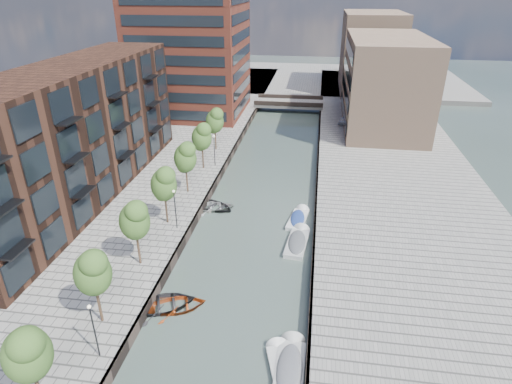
% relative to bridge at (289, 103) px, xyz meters
% --- Properties ---
extents(water, '(300.00, 300.00, 0.00)m').
position_rel_bridge_xyz_m(water, '(0.00, -32.00, -1.39)').
color(water, '#38473F').
rests_on(water, ground).
extents(quay_left, '(60.00, 140.00, 1.00)m').
position_rel_bridge_xyz_m(quay_left, '(-36.00, -32.00, -0.89)').
color(quay_left, gray).
rests_on(quay_left, ground).
extents(quay_right, '(20.00, 140.00, 1.00)m').
position_rel_bridge_xyz_m(quay_right, '(16.00, -32.00, -0.89)').
color(quay_right, gray).
rests_on(quay_right, ground).
extents(quay_wall_left, '(0.25, 140.00, 1.00)m').
position_rel_bridge_xyz_m(quay_wall_left, '(-6.10, -32.00, -0.89)').
color(quay_wall_left, '#332823').
rests_on(quay_wall_left, ground).
extents(quay_wall_right, '(0.25, 140.00, 1.00)m').
position_rel_bridge_xyz_m(quay_wall_right, '(6.10, -32.00, -0.89)').
color(quay_wall_right, '#332823').
rests_on(quay_wall_right, ground).
extents(far_closure, '(80.00, 40.00, 1.00)m').
position_rel_bridge_xyz_m(far_closure, '(0.00, 28.00, -0.89)').
color(far_closure, gray).
rests_on(far_closure, ground).
extents(apartment_block, '(8.00, 38.00, 14.00)m').
position_rel_bridge_xyz_m(apartment_block, '(-20.00, -42.00, 6.61)').
color(apartment_block, black).
rests_on(apartment_block, quay_left).
extents(tower, '(18.00, 18.00, 30.00)m').
position_rel_bridge_xyz_m(tower, '(-17.00, -7.00, 14.61)').
color(tower, brown).
rests_on(tower, quay_left).
extents(tan_block_near, '(12.00, 25.00, 14.00)m').
position_rel_bridge_xyz_m(tan_block_near, '(16.00, -10.00, 6.61)').
color(tan_block_near, '#9A785E').
rests_on(tan_block_near, quay_right).
extents(tan_block_far, '(12.00, 20.00, 16.00)m').
position_rel_bridge_xyz_m(tan_block_far, '(16.00, 16.00, 7.61)').
color(tan_block_far, '#9A785E').
rests_on(tan_block_far, quay_right).
extents(bridge, '(13.00, 6.00, 1.30)m').
position_rel_bridge_xyz_m(bridge, '(0.00, 0.00, 0.00)').
color(bridge, gray).
rests_on(bridge, ground).
extents(tree_0, '(2.50, 2.50, 5.95)m').
position_rel_bridge_xyz_m(tree_0, '(-8.50, -68.00, 3.92)').
color(tree_0, '#382619').
rests_on(tree_0, quay_left).
extents(tree_1, '(2.50, 2.50, 5.95)m').
position_rel_bridge_xyz_m(tree_1, '(-8.50, -61.00, 3.92)').
color(tree_1, '#382619').
rests_on(tree_1, quay_left).
extents(tree_2, '(2.50, 2.50, 5.95)m').
position_rel_bridge_xyz_m(tree_2, '(-8.50, -54.00, 3.92)').
color(tree_2, '#382619').
rests_on(tree_2, quay_left).
extents(tree_3, '(2.50, 2.50, 5.95)m').
position_rel_bridge_xyz_m(tree_3, '(-8.50, -47.00, 3.92)').
color(tree_3, '#382619').
rests_on(tree_3, quay_left).
extents(tree_4, '(2.50, 2.50, 5.95)m').
position_rel_bridge_xyz_m(tree_4, '(-8.50, -40.00, 3.92)').
color(tree_4, '#382619').
rests_on(tree_4, quay_left).
extents(tree_5, '(2.50, 2.50, 5.95)m').
position_rel_bridge_xyz_m(tree_5, '(-8.50, -33.00, 3.92)').
color(tree_5, '#382619').
rests_on(tree_5, quay_left).
extents(tree_6, '(2.50, 2.50, 5.95)m').
position_rel_bridge_xyz_m(tree_6, '(-8.50, -26.00, 3.92)').
color(tree_6, '#382619').
rests_on(tree_6, quay_left).
extents(lamp_0, '(0.24, 0.24, 4.12)m').
position_rel_bridge_xyz_m(lamp_0, '(-7.20, -64.00, 2.12)').
color(lamp_0, black).
rests_on(lamp_0, quay_left).
extents(lamp_1, '(0.24, 0.24, 4.12)m').
position_rel_bridge_xyz_m(lamp_1, '(-7.20, -48.00, 2.12)').
color(lamp_1, black).
rests_on(lamp_1, quay_left).
extents(lamp_2, '(0.24, 0.24, 4.12)m').
position_rel_bridge_xyz_m(lamp_2, '(-7.20, -32.00, 2.12)').
color(lamp_2, black).
rests_on(lamp_2, quay_left).
extents(sloop_1, '(6.14, 5.41, 1.06)m').
position_rel_bridge_xyz_m(sloop_1, '(-5.18, -58.00, -1.39)').
color(sloop_1, '#242326').
rests_on(sloop_1, ground).
extents(sloop_2, '(5.25, 4.52, 0.92)m').
position_rel_bridge_xyz_m(sloop_2, '(-4.04, -57.91, -1.39)').
color(sloop_2, '#8F330F').
rests_on(sloop_2, ground).
extents(sloop_3, '(5.31, 4.38, 0.95)m').
position_rel_bridge_xyz_m(sloop_3, '(-5.07, -41.90, -1.39)').
color(sloop_3, '#AFAFAD').
rests_on(sloop_3, ground).
extents(sloop_4, '(5.60, 4.90, 0.97)m').
position_rel_bridge_xyz_m(sloop_4, '(-5.04, -41.70, -1.39)').
color(sloop_4, black).
rests_on(sloop_4, ground).
extents(motorboat_1, '(1.93, 5.33, 1.77)m').
position_rel_bridge_xyz_m(motorboat_1, '(4.96, -62.39, -1.18)').
color(motorboat_1, '#B0B0AE').
rests_on(motorboat_1, ground).
extents(motorboat_2, '(2.73, 4.73, 1.50)m').
position_rel_bridge_xyz_m(motorboat_2, '(4.39, -62.33, -1.30)').
color(motorboat_2, silver).
rests_on(motorboat_2, ground).
extents(motorboat_3, '(2.32, 4.81, 1.54)m').
position_rel_bridge_xyz_m(motorboat_3, '(4.36, -42.93, -1.20)').
color(motorboat_3, silver).
rests_on(motorboat_3, ground).
extents(motorboat_4, '(2.32, 5.35, 1.73)m').
position_rel_bridge_xyz_m(motorboat_4, '(4.56, -47.45, -1.18)').
color(motorboat_4, '#B3B4B2').
rests_on(motorboat_4, ground).
extents(car, '(2.26, 3.71, 1.18)m').
position_rel_bridge_xyz_m(car, '(10.14, -10.88, 0.20)').
color(car, '#AEAFB3').
rests_on(car, quay_right).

